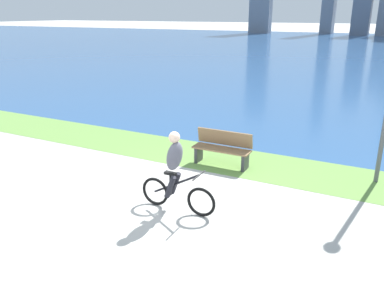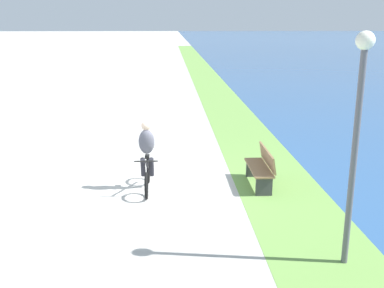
% 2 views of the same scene
% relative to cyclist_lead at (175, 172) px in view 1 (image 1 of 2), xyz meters
% --- Properties ---
extents(ground_plane, '(300.00, 300.00, 0.00)m').
position_rel_cyclist_lead_xyz_m(ground_plane, '(-0.22, 0.10, -0.83)').
color(ground_plane, '#B2AFA8').
extents(grass_strip_bayside, '(120.00, 2.01, 0.01)m').
position_rel_cyclist_lead_xyz_m(grass_strip_bayside, '(-0.22, 3.09, -0.82)').
color(grass_strip_bayside, '#6B9947').
rests_on(grass_strip_bayside, ground).
extents(bay_water_surface, '(300.00, 73.04, 0.00)m').
position_rel_cyclist_lead_xyz_m(bay_water_surface, '(-0.22, 40.62, -0.82)').
color(bay_water_surface, '#2D568C').
rests_on(bay_water_surface, ground).
extents(cyclist_lead, '(1.64, 0.52, 1.64)m').
position_rel_cyclist_lead_xyz_m(cyclist_lead, '(0.00, 0.00, 0.00)').
color(cyclist_lead, black).
rests_on(cyclist_lead, ground).
extents(bench_near_path, '(1.50, 0.47, 0.90)m').
position_rel_cyclist_lead_xyz_m(bench_near_path, '(-0.13, 2.69, -0.38)').
color(bench_near_path, olive).
rests_on(bench_near_path, ground).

